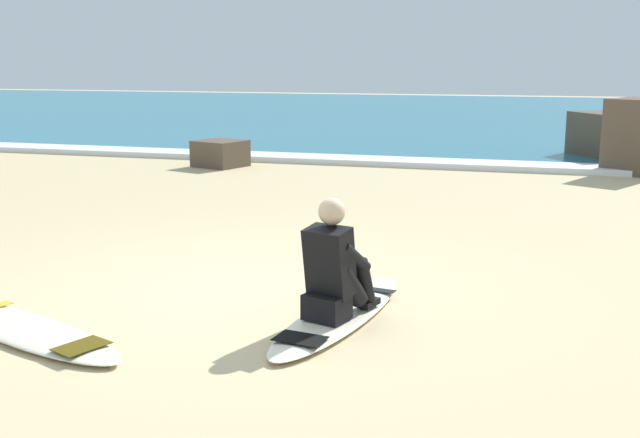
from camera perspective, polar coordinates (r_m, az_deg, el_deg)
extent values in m
plane|color=#CCB584|center=(6.98, -5.92, -5.41)|extent=(80.00, 80.00, 0.00)
cube|color=teal|center=(28.86, 11.35, 7.57)|extent=(80.00, 28.00, 0.10)
cube|color=white|center=(15.33, 6.65, 4.20)|extent=(80.00, 0.90, 0.11)
ellipsoid|color=#EFE5C6|center=(6.26, 1.50, -7.06)|extent=(0.86, 2.32, 0.07)
cube|color=black|center=(6.81, 3.65, -5.18)|extent=(0.49, 0.17, 0.01)
cube|color=black|center=(5.63, -1.50, -8.85)|extent=(0.40, 0.29, 0.01)
cube|color=black|center=(5.99, 0.50, -6.51)|extent=(0.38, 0.34, 0.20)
cylinder|color=black|center=(6.15, 0.64, -4.57)|extent=(0.26, 0.43, 0.43)
cylinder|color=black|center=(6.33, 1.51, -4.37)|extent=(0.19, 0.28, 0.42)
cube|color=black|center=(6.45, 1.79, -5.88)|extent=(0.16, 0.24, 0.05)
cylinder|color=black|center=(6.05, 2.25, -4.86)|extent=(0.26, 0.43, 0.43)
cylinder|color=black|center=(6.22, 3.33, -4.69)|extent=(0.19, 0.28, 0.42)
cube|color=black|center=(6.33, 3.66, -6.23)|extent=(0.16, 0.24, 0.05)
cube|color=black|center=(5.92, 0.71, -3.20)|extent=(0.41, 0.38, 0.57)
sphere|color=beige|center=(5.86, 0.88, 0.55)|extent=(0.21, 0.21, 0.21)
cylinder|color=black|center=(6.11, 0.35, -2.48)|extent=(0.20, 0.40, 0.31)
cylinder|color=black|center=(5.97, 2.62, -2.84)|extent=(0.20, 0.40, 0.31)
ellipsoid|color=#EFE5C6|center=(6.32, -20.98, -7.69)|extent=(2.25, 1.30, 0.07)
cube|color=#4C400C|center=(5.74, -17.28, -8.99)|extent=(0.36, 0.43, 0.01)
cube|color=brown|center=(17.18, 21.24, 5.76)|extent=(2.08, 2.00, 0.98)
cube|color=brown|center=(17.51, 21.86, 5.41)|extent=(1.29, 1.04, 0.74)
cube|color=brown|center=(17.44, 20.03, 5.42)|extent=(1.23, 1.09, 0.67)
cube|color=brown|center=(15.12, -7.41, 4.84)|extent=(1.08, 1.04, 0.51)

